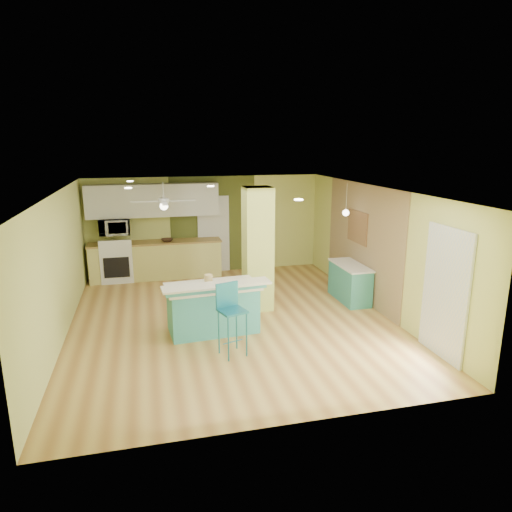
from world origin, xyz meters
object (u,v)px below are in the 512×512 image
Objects in this scene: peninsula at (213,307)px; side_counter at (350,282)px; canister at (208,279)px; fruit_bowl at (167,240)px; bar_stool at (230,307)px.

peninsula is 1.52× the size of side_counter.
peninsula reaches higher than side_counter.
peninsula is at bearing -79.12° from canister.
fruit_bowl is at bearing 99.37° from canister.
bar_stool is 0.95× the size of side_counter.
side_counter is at bearing 14.98° from bar_stool.
bar_stool is 1.18m from canister.
fruit_bowl is (-3.72, 2.62, 0.58)m from side_counter.
peninsula is 12.58× the size of canister.
bar_stool reaches higher than fruit_bowl.
side_counter is at bearing 12.57° from peninsula.
bar_stool is 4.59m from fruit_bowl.
canister is at bearing -80.63° from fruit_bowl.
bar_stool is (0.14, -0.95, 0.33)m from peninsula.
fruit_bowl is (-0.73, 4.53, 0.19)m from bar_stool.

